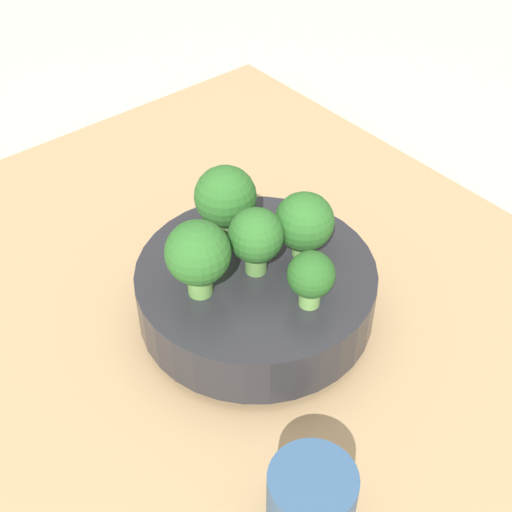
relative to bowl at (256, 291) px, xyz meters
The scene contains 9 objects.
ground_plane 0.08m from the bowl, 150.22° to the right, with size 6.00×6.00×0.00m, color beige.
table 0.07m from the bowl, 150.22° to the right, with size 1.02×0.73×0.03m.
bowl is the anchor object (origin of this frame).
broccoli_floret_left 0.10m from the bowl, behind, with size 0.05×0.05×0.06m.
broccoli_floret_back 0.11m from the bowl, 80.14° to the left, with size 0.07×0.07×0.09m.
broccoli_floret_right 0.11m from the bowl, 13.94° to the right, with size 0.07×0.07×0.08m.
broccoli_floret_front 0.09m from the bowl, 101.71° to the right, with size 0.06×0.06×0.08m.
broccoli_floret_center 0.08m from the bowl, ahead, with size 0.06×0.06×0.08m.
cup 0.25m from the bowl, 150.60° to the left, with size 0.07×0.07×0.09m.
Camera 1 is at (-0.39, 0.37, 0.62)m, focal length 50.00 mm.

